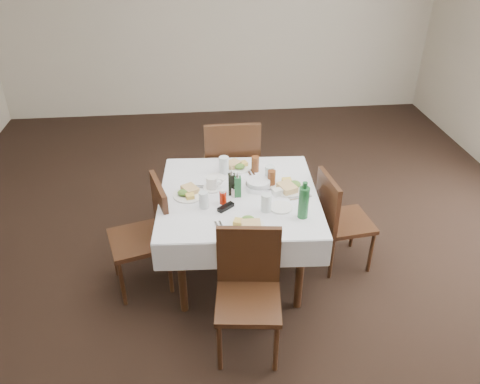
{
  "coord_description": "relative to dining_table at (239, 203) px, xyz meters",
  "views": [
    {
      "loc": [
        -0.35,
        -3.06,
        2.65
      ],
      "look_at": [
        -0.05,
        -0.09,
        0.8
      ],
      "focal_mm": 35.0,
      "sensor_mm": 36.0,
      "label": 1
    }
  ],
  "objects": [
    {
      "name": "water_e",
      "position": [
        0.26,
        0.16,
        0.16
      ],
      "size": [
        0.07,
        0.07,
        0.14
      ],
      "color": "silver",
      "rests_on": "dining_table"
    },
    {
      "name": "side_plate_a",
      "position": [
        -0.16,
        0.24,
        0.1
      ],
      "size": [
        0.16,
        0.16,
        0.01
      ],
      "color": "white",
      "rests_on": "dining_table"
    },
    {
      "name": "water_w",
      "position": [
        -0.27,
        -0.16,
        0.15
      ],
      "size": [
        0.07,
        0.07,
        0.13
      ],
      "color": "silver",
      "rests_on": "dining_table"
    },
    {
      "name": "salt_shaker",
      "position": [
        -0.04,
        -0.04,
        0.13
      ],
      "size": [
        0.03,
        0.03,
        0.08
      ],
      "color": "white",
      "rests_on": "dining_table"
    },
    {
      "name": "iced_tea_b",
      "position": [
        0.27,
        0.1,
        0.15
      ],
      "size": [
        0.06,
        0.06,
        0.13
      ],
      "color": "brown",
      "rests_on": "dining_table"
    },
    {
      "name": "sugar_caddy",
      "position": [
        0.3,
        -0.04,
        0.12
      ],
      "size": [
        0.11,
        0.08,
        0.05
      ],
      "color": "white",
      "rests_on": "dining_table"
    },
    {
      "name": "cutlery_w",
      "position": [
        -0.35,
        0.13,
        0.09
      ],
      "size": [
        0.18,
        0.06,
        0.01
      ],
      "color": "silver",
      "rests_on": "dining_table"
    },
    {
      "name": "meal_west",
      "position": [
        -0.38,
        0.02,
        0.11
      ],
      "size": [
        0.24,
        0.24,
        0.05
      ],
      "color": "white",
      "rests_on": "dining_table"
    },
    {
      "name": "side_plate_b",
      "position": [
        0.28,
        -0.23,
        0.1
      ],
      "size": [
        0.17,
        0.17,
        0.01
      ],
      "color": "white",
      "rests_on": "dining_table"
    },
    {
      "name": "meal_east",
      "position": [
        0.39,
        0.03,
        0.11
      ],
      "size": [
        0.27,
        0.27,
        0.06
      ],
      "color": "white",
      "rests_on": "dining_table"
    },
    {
      "name": "meal_north",
      "position": [
        0.03,
        0.41,
        0.11
      ],
      "size": [
        0.24,
        0.24,
        0.05
      ],
      "color": "white",
      "rests_on": "dining_table"
    },
    {
      "name": "iced_tea_a",
      "position": [
        0.17,
        0.34,
        0.16
      ],
      "size": [
        0.06,
        0.06,
        0.13
      ],
      "color": "brown",
      "rests_on": "dining_table"
    },
    {
      "name": "water_s",
      "position": [
        0.17,
        -0.25,
        0.16
      ],
      "size": [
        0.07,
        0.07,
        0.14
      ],
      "color": "silver",
      "rests_on": "dining_table"
    },
    {
      "name": "green_bottle",
      "position": [
        0.42,
        -0.35,
        0.21
      ],
      "size": [
        0.07,
        0.07,
        0.28
      ],
      "color": "#216130",
      "rests_on": "dining_table"
    },
    {
      "name": "oil_cruet_green",
      "position": [
        -0.01,
        -0.03,
        0.18
      ],
      "size": [
        0.05,
        0.05,
        0.21
      ],
      "color": "#216130",
      "rests_on": "dining_table"
    },
    {
      "name": "chair_east",
      "position": [
        0.8,
        0.02,
        -0.19
      ],
      "size": [
        0.45,
        0.45,
        0.85
      ],
      "color": "#311F0C",
      "rests_on": "ground"
    },
    {
      "name": "sunglasses",
      "position": [
        -0.11,
        -0.2,
        0.1
      ],
      "size": [
        0.13,
        0.12,
        0.03
      ],
      "color": "black",
      "rests_on": "dining_table"
    },
    {
      "name": "chair_west",
      "position": [
        -0.7,
        -0.05,
        -0.16
      ],
      "size": [
        0.53,
        0.53,
        0.91
      ],
      "color": "#311F0C",
      "rests_on": "ground"
    },
    {
      "name": "cutlery_n",
      "position": [
        0.12,
        0.36,
        0.09
      ],
      "size": [
        0.08,
        0.21,
        0.01
      ],
      "color": "silver",
      "rests_on": "dining_table"
    },
    {
      "name": "chair_south",
      "position": [
        -0.01,
        -0.72,
        -0.16
      ],
      "size": [
        0.47,
        0.47,
        0.89
      ],
      "color": "#311F0C",
      "rests_on": "ground"
    },
    {
      "name": "dining_table",
      "position": [
        0.0,
        0.0,
        0.0
      ],
      "size": [
        1.27,
        1.27,
        0.76
      ],
      "color": "#311F0C",
      "rests_on": "ground"
    },
    {
      "name": "ketchup_bottle",
      "position": [
        -0.13,
        -0.12,
        0.14
      ],
      "size": [
        0.05,
        0.05,
        0.11
      ],
      "color": "#A41906",
      "rests_on": "dining_table"
    },
    {
      "name": "pepper_shaker",
      "position": [
        -0.02,
        -0.02,
        0.13
      ],
      "size": [
        0.04,
        0.04,
        0.08
      ],
      "color": "#413521",
      "rests_on": "dining_table"
    },
    {
      "name": "cutlery_s",
      "position": [
        -0.16,
        -0.44,
        0.09
      ],
      "size": [
        0.09,
        0.19,
        0.01
      ],
      "color": "silver",
      "rests_on": "dining_table"
    },
    {
      "name": "room_shell",
      "position": [
        0.06,
        0.06,
        1.04
      ],
      "size": [
        6.04,
        7.04,
        2.8
      ],
      "color": "beige",
      "rests_on": "ground"
    },
    {
      "name": "water_n",
      "position": [
        -0.09,
        0.33,
        0.16
      ],
      "size": [
        0.08,
        0.08,
        0.15
      ],
      "color": "silver",
      "rests_on": "dining_table"
    },
    {
      "name": "coffee_mug",
      "position": [
        -0.19,
        0.09,
        0.14
      ],
      "size": [
        0.16,
        0.14,
        0.1
      ],
      "color": "white",
      "rests_on": "dining_table"
    },
    {
      "name": "chair_north",
      "position": [
        0.01,
        0.79,
        -0.08
      ],
      "size": [
        0.49,
        0.49,
        1.04
      ],
      "color": "#311F0C",
      "rests_on": "ground"
    },
    {
      "name": "cutlery_e",
      "position": [
        0.45,
        -0.11,
        0.09
      ],
      "size": [
        0.18,
        0.08,
        0.01
      ],
      "color": "silver",
      "rests_on": "dining_table"
    },
    {
      "name": "ground_plane",
      "position": [
        0.06,
        0.06,
        -0.67
      ],
      "size": [
        7.0,
        7.0,
        0.0
      ],
      "primitive_type": "plane",
      "color": "black"
    },
    {
      "name": "oil_cruet_dark",
      "position": [
        -0.05,
        0.0,
        0.18
      ],
      "size": [
        0.05,
        0.05,
        0.22
      ],
      "color": "black",
      "rests_on": "dining_table"
    },
    {
      "name": "bread_basket",
      "position": [
        0.16,
        0.07,
        0.12
      ],
      "size": [
        0.2,
        0.2,
        0.07
      ],
      "color": "silver",
      "rests_on": "dining_table"
    },
    {
      "name": "meal_south",
      "position": [
        0.02,
        -0.43,
        0.11
      ],
      "size": [
        0.25,
        0.25,
        0.05
      ],
      "color": "white",
      "rests_on": "dining_table"
    }
  ]
}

